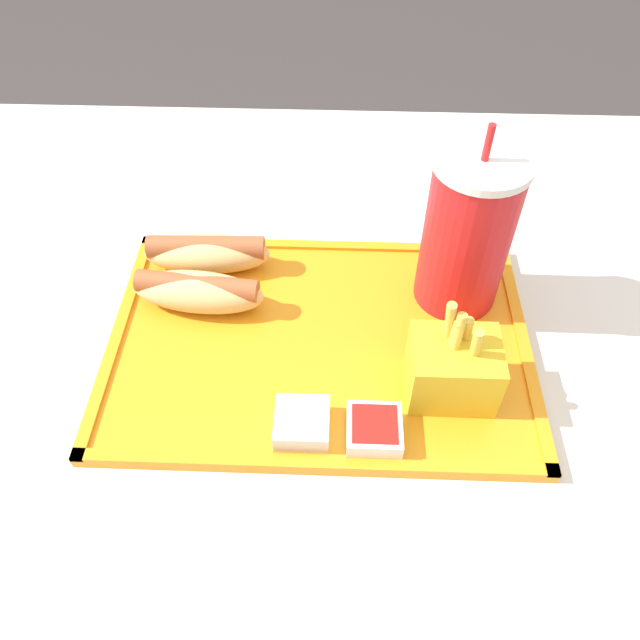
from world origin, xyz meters
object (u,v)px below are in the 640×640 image
(hot_dog_far, at_px, (208,252))
(soda_cup, at_px, (468,233))
(sauce_cup_mayo, at_px, (303,423))
(fries_carton, at_px, (454,367))
(hot_dog_near, at_px, (199,291))
(sauce_cup_ketchup, at_px, (375,430))

(hot_dog_far, bearing_deg, soda_cup, -6.38)
(sauce_cup_mayo, bearing_deg, fries_carton, 20.25)
(hot_dog_near, distance_m, sauce_cup_ketchup, 0.24)
(soda_cup, bearing_deg, hot_dog_near, -174.01)
(hot_dog_near, distance_m, fries_carton, 0.27)
(soda_cup, bearing_deg, sauce_cup_mayo, -131.29)
(fries_carton, height_order, sauce_cup_ketchup, fries_carton)
(sauce_cup_mayo, distance_m, sauce_cup_ketchup, 0.06)
(soda_cup, height_order, fries_carton, soda_cup)
(sauce_cup_mayo, bearing_deg, hot_dog_far, 119.35)
(sauce_cup_mayo, height_order, sauce_cup_ketchup, same)
(soda_cup, relative_size, sauce_cup_ketchup, 4.19)
(fries_carton, bearing_deg, sauce_cup_ketchup, -142.40)
(fries_carton, relative_size, sauce_cup_ketchup, 2.20)
(sauce_cup_mayo, relative_size, sauce_cup_ketchup, 1.00)
(hot_dog_near, relative_size, sauce_cup_mayo, 2.91)
(sauce_cup_ketchup, bearing_deg, sauce_cup_mayo, 175.41)
(soda_cup, relative_size, fries_carton, 1.90)
(hot_dog_far, xyz_separation_m, sauce_cup_mayo, (0.12, -0.21, -0.01))
(sauce_cup_ketchup, bearing_deg, hot_dog_far, 130.43)
(soda_cup, height_order, hot_dog_far, soda_cup)
(sauce_cup_mayo, bearing_deg, sauce_cup_ketchup, -4.59)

